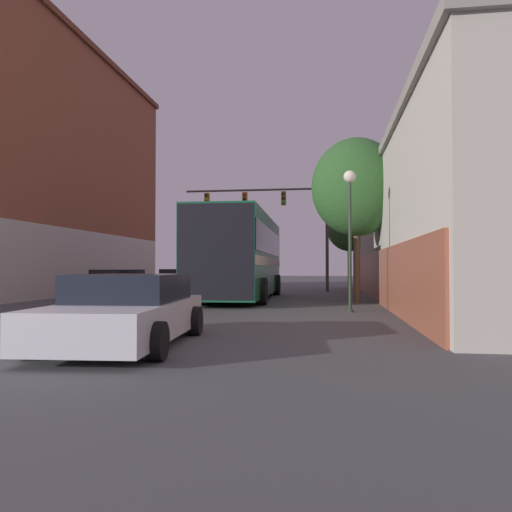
{
  "coord_description": "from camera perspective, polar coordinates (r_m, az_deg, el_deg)",
  "views": [
    {
      "loc": [
        5.55,
        -5.97,
        1.34
      ],
      "look_at": [
        2.75,
        13.29,
        1.81
      ],
      "focal_mm": 35.0,
      "sensor_mm": 36.0,
      "label": 1
    }
  ],
  "objects": [
    {
      "name": "parked_car_left_mid",
      "position": [
        23.5,
        -15.31,
        -3.11
      ],
      "size": [
        2.31,
        4.57,
        1.27
      ],
      "rotation": [
        0.0,
        0.0,
        1.44
      ],
      "color": "orange",
      "rests_on": "ground_plane"
    },
    {
      "name": "street_tree_near",
      "position": [
        19.65,
        11.39,
        7.69
      ],
      "size": [
        3.42,
        3.08,
        6.33
      ],
      "color": "brown",
      "rests_on": "ground_plane"
    },
    {
      "name": "building_right_storefront",
      "position": [
        22.24,
        21.58,
        2.94
      ],
      "size": [
        6.68,
        26.99,
        5.72
      ],
      "color": "#B7B2A3",
      "rests_on": "ground_plane"
    },
    {
      "name": "street_lamp",
      "position": [
        15.51,
        10.67,
        4.14
      ],
      "size": [
        0.38,
        0.38,
        4.32
      ],
      "color": "#233323",
      "rests_on": "ground_plane"
    },
    {
      "name": "bus",
      "position": [
        21.48,
        -1.83,
        0.3
      ],
      "size": [
        3.14,
        10.82,
        3.51
      ],
      "rotation": [
        0.0,
        0.0,
        1.6
      ],
      "color": "#145133",
      "rests_on": "ground_plane"
    },
    {
      "name": "traffic_signal_gantry",
      "position": [
        29.07,
        2.49,
        5.15
      ],
      "size": [
        8.39,
        0.36,
        6.21
      ],
      "color": "#514C47",
      "rests_on": "ground_plane"
    },
    {
      "name": "parked_car_left_near",
      "position": [
        33.83,
        -8.95,
        -2.6
      ],
      "size": [
        2.23,
        4.22,
        1.27
      ],
      "rotation": [
        0.0,
        0.0,
        1.53
      ],
      "color": "orange",
      "rests_on": "ground_plane"
    },
    {
      "name": "street_tree_far",
      "position": [
        32.74,
        10.61,
        3.36
      ],
      "size": [
        2.95,
        2.65,
        5.67
      ],
      "color": "brown",
      "rests_on": "ground_plane"
    },
    {
      "name": "lane_center_line",
      "position": [
        20.18,
        -7.75,
        -5.16
      ],
      "size": [
        0.14,
        38.79,
        0.01
      ],
      "color": "silver",
      "rests_on": "ground_plane"
    },
    {
      "name": "hatchback_foreground",
      "position": [
        9.01,
        -14.48,
        -6.1
      ],
      "size": [
        2.32,
        4.58,
        1.23
      ],
      "rotation": [
        0.0,
        0.0,
        1.64
      ],
      "color": "silver",
      "rests_on": "ground_plane"
    }
  ]
}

